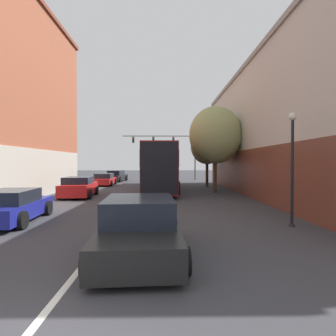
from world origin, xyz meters
TOP-DOWN VIEW (x-y plane):
  - lane_center_line at (0.00, 18.52)m, footprint 0.14×49.04m
  - building_right_storefront at (10.72, 15.58)m, footprint 6.77×25.45m
  - bus at (1.57, 19.76)m, footprint 2.84×12.32m
  - hatchback_foreground at (1.19, 4.05)m, footprint 2.31×4.08m
  - parked_car_left_near at (-4.32, 24.49)m, footprint 2.11×4.30m
  - parked_car_left_mid at (-4.10, 30.09)m, footprint 2.32×4.80m
  - parked_car_left_far at (-3.94, 15.25)m, footprint 2.34×4.11m
  - parked_car_left_distant at (-4.05, 7.68)m, footprint 2.24×4.15m
  - traffic_signal_gantry at (2.60, 33.02)m, footprint 9.95×0.36m
  - street_lamp at (6.41, 6.87)m, footprint 0.28×0.28m
  - street_tree_near at (5.72, 17.51)m, footprint 3.97×3.58m
  - street_tree_far at (5.99, 22.94)m, footprint 3.18×2.86m

SIDE VIEW (x-z plane):
  - lane_center_line at x=0.00m, z-range 0.00..0.01m
  - parked_car_left_near at x=-4.32m, z-range -0.02..1.20m
  - parked_car_left_distant at x=-4.05m, z-range -0.02..1.24m
  - parked_car_left_far at x=-3.94m, z-range -0.03..1.33m
  - hatchback_foreground at x=1.19m, z-range -0.04..1.35m
  - parked_car_left_mid at x=-4.10m, z-range -0.03..1.34m
  - bus at x=1.57m, z-range 0.22..3.90m
  - street_lamp at x=6.41m, z-range 0.17..4.26m
  - street_tree_far at x=5.99m, z-range 1.07..6.74m
  - street_tree_near at x=5.72m, z-range 1.11..7.72m
  - traffic_signal_gantry at x=2.60m, z-range 1.60..7.84m
  - building_right_storefront at x=10.72m, z-range 0.11..9.38m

